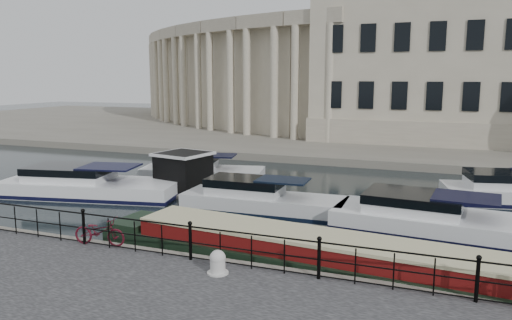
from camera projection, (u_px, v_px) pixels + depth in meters
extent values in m
plane|color=black|center=(222.00, 253.00, 17.40)|extent=(160.00, 160.00, 0.00)
cube|color=#6B665B|center=(376.00, 131.00, 53.22)|extent=(120.00, 42.00, 0.55)
cylinder|color=black|center=(84.00, 228.00, 16.56)|extent=(0.10, 0.10, 1.10)
sphere|color=black|center=(83.00, 211.00, 16.46)|extent=(0.14, 0.14, 0.14)
cylinder|color=black|center=(190.00, 242.00, 15.14)|extent=(0.10, 0.10, 1.10)
sphere|color=black|center=(190.00, 223.00, 15.04)|extent=(0.14, 0.14, 0.14)
cylinder|color=black|center=(319.00, 260.00, 13.72)|extent=(0.10, 0.10, 1.10)
sphere|color=black|center=(319.00, 239.00, 13.62)|extent=(0.14, 0.14, 0.14)
cylinder|color=black|center=(477.00, 281.00, 12.30)|extent=(0.10, 0.10, 1.10)
sphere|color=black|center=(479.00, 258.00, 12.20)|extent=(0.14, 0.14, 0.14)
cylinder|color=black|center=(190.00, 227.00, 15.06)|extent=(24.00, 0.05, 0.05)
cylinder|color=black|center=(190.00, 242.00, 15.14)|extent=(24.00, 0.04, 0.04)
cylinder|color=black|center=(191.00, 257.00, 15.22)|extent=(24.00, 0.04, 0.04)
cube|color=#ADA38C|center=(439.00, 59.00, 44.36)|extent=(20.00, 14.00, 14.00)
cube|color=#9E937F|center=(435.00, 126.00, 45.36)|extent=(20.30, 14.30, 2.00)
cube|color=#ADA38C|center=(325.00, 76.00, 44.26)|extent=(5.73, 4.06, 11.00)
cube|color=#9E937F|center=(316.00, 17.00, 41.80)|extent=(5.62, 2.73, 1.20)
cylinder|color=#ADA38C|center=(329.00, 84.00, 41.36)|extent=(0.70, 0.70, 9.80)
cylinder|color=#ADA38C|center=(295.00, 83.00, 43.15)|extent=(0.70, 0.70, 9.80)
cube|color=#ADA38C|center=(277.00, 76.00, 47.33)|extent=(5.90, 4.56, 11.00)
cube|color=#9E937F|center=(264.00, 21.00, 45.01)|extent=(5.62, 3.30, 1.20)
cylinder|color=#ADA38C|center=(274.00, 83.00, 44.45)|extent=(0.70, 0.70, 9.80)
cylinder|color=#ADA38C|center=(247.00, 83.00, 46.55)|extent=(0.70, 0.70, 9.80)
cube|color=#ADA38C|center=(240.00, 76.00, 50.86)|extent=(5.99, 4.99, 11.00)
cube|color=#9E937F|center=(224.00, 25.00, 48.70)|extent=(5.55, 3.83, 1.20)
cylinder|color=#ADA38C|center=(231.00, 82.00, 48.05)|extent=(0.70, 0.70, 9.80)
cylinder|color=#ADA38C|center=(210.00, 82.00, 50.43)|extent=(0.70, 0.70, 9.80)
cube|color=#ADA38C|center=(211.00, 76.00, 54.80)|extent=(5.99, 5.36, 11.00)
cube|color=#9E937F|center=(194.00, 29.00, 52.82)|extent=(5.40, 4.29, 1.20)
cylinder|color=#ADA38C|center=(198.00, 82.00, 52.10)|extent=(0.70, 0.70, 9.80)
cylinder|color=#ADA38C|center=(183.00, 82.00, 54.73)|extent=(0.70, 0.70, 9.80)
cube|color=#ADA38C|center=(191.00, 76.00, 59.09)|extent=(5.91, 5.64, 11.00)
cube|color=#9E937F|center=(174.00, 33.00, 57.32)|extent=(5.16, 4.70, 1.20)
cylinder|color=#ADA38C|center=(176.00, 81.00, 56.55)|extent=(0.70, 0.70, 9.80)
cylinder|color=#ADA38C|center=(166.00, 81.00, 59.39)|extent=(0.70, 0.70, 9.80)
cube|color=#ADA38C|center=(179.00, 76.00, 63.68)|extent=(5.74, 5.85, 11.00)
cube|color=#9E937F|center=(162.00, 36.00, 62.13)|extent=(4.86, 5.04, 1.20)
cylinder|color=#ADA38C|center=(161.00, 81.00, 61.33)|extent=(0.70, 0.70, 9.80)
cylinder|color=#ADA38C|center=(156.00, 81.00, 64.33)|extent=(0.70, 0.70, 9.80)
cube|color=#ADA38C|center=(172.00, 76.00, 68.50)|extent=(5.49, 5.97, 11.00)
cube|color=#9E937F|center=(156.00, 39.00, 67.17)|extent=(4.48, 5.30, 1.20)
cylinder|color=#ADA38C|center=(154.00, 81.00, 66.38)|extent=(0.70, 0.70, 9.80)
cylinder|color=#ADA38C|center=(152.00, 80.00, 69.50)|extent=(0.70, 0.70, 9.80)
cube|color=#ADA38C|center=(171.00, 76.00, 73.48)|extent=(5.16, 6.00, 11.00)
cube|color=#9E937F|center=(156.00, 42.00, 72.38)|extent=(4.04, 5.49, 1.20)
cylinder|color=#ADA38C|center=(152.00, 80.00, 71.62)|extent=(0.70, 0.70, 9.80)
cylinder|color=#ADA38C|center=(154.00, 80.00, 74.82)|extent=(0.70, 0.70, 9.80)
cube|color=#ADA38C|center=(173.00, 76.00, 78.55)|extent=(4.76, 5.95, 11.00)
cube|color=#9E937F|center=(160.00, 44.00, 77.68)|extent=(3.54, 5.60, 1.20)
cylinder|color=#ADA38C|center=(155.00, 80.00, 76.97)|extent=(0.70, 0.70, 9.80)
cylinder|color=#ADA38C|center=(159.00, 80.00, 80.21)|extent=(0.70, 0.70, 9.80)
imported|color=#4C0D19|center=(100.00, 231.00, 16.46)|extent=(1.87, 0.87, 0.95)
cylinder|color=beige|center=(218.00, 266.00, 14.14)|extent=(0.44, 0.44, 0.46)
sphere|color=beige|center=(218.00, 258.00, 14.10)|extent=(0.46, 0.46, 0.46)
cylinder|color=beige|center=(218.00, 273.00, 14.17)|extent=(0.61, 0.61, 0.04)
cube|color=black|center=(328.00, 271.00, 15.52)|extent=(16.55, 3.70, 0.99)
cube|color=#600E0D|center=(329.00, 251.00, 15.41)|extent=(13.25, 3.07, 0.77)
cube|color=#C5BD8E|center=(329.00, 239.00, 15.35)|extent=(13.26, 3.14, 0.11)
cube|color=#6B665B|center=(184.00, 191.00, 26.49)|extent=(3.92, 3.48, 0.28)
cube|color=black|center=(183.00, 172.00, 26.32)|extent=(2.69, 2.69, 2.04)
cube|color=silver|center=(183.00, 154.00, 26.16)|extent=(2.96, 2.96, 0.14)
cube|color=white|center=(91.00, 192.00, 25.64)|extent=(9.51, 4.78, 1.20)
cube|color=black|center=(91.00, 193.00, 25.65)|extent=(9.60, 4.83, 0.18)
cube|color=white|center=(70.00, 175.00, 25.68)|extent=(4.50, 3.26, 0.90)
cube|color=black|center=(109.00, 167.00, 25.23)|extent=(3.09, 2.64, 0.08)
cube|color=silver|center=(264.00, 208.00, 22.51)|extent=(7.45, 2.49, 1.20)
cube|color=black|center=(264.00, 210.00, 22.52)|extent=(7.52, 2.52, 0.18)
cube|color=silver|center=(245.00, 188.00, 22.65)|extent=(3.38, 1.96, 0.90)
cube|color=black|center=(283.00, 180.00, 21.99)|extent=(2.26, 1.65, 0.08)
cube|color=white|center=(438.00, 229.00, 19.49)|extent=(8.21, 3.64, 1.20)
cube|color=black|center=(437.00, 230.00, 19.50)|extent=(8.30, 3.67, 0.18)
cube|color=white|center=(413.00, 205.00, 19.76)|extent=(3.79, 2.73, 0.90)
cube|color=black|center=(466.00, 198.00, 18.85)|extent=(2.57, 2.27, 0.08)
cube|color=silver|center=(203.00, 178.00, 29.15)|extent=(7.39, 3.73, 1.20)
cube|color=black|center=(203.00, 179.00, 29.16)|extent=(7.46, 3.77, 0.18)
cube|color=silver|center=(188.00, 163.00, 29.14)|extent=(3.50, 2.51, 0.90)
cube|color=black|center=(217.00, 155.00, 28.79)|extent=(2.41, 2.02, 0.08)
cube|color=silver|center=(502.00, 181.00, 24.10)|extent=(3.51, 2.75, 0.90)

